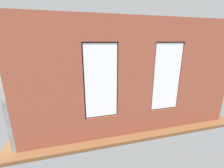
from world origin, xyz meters
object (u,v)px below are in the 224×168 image
(remote_black, at_px, (98,96))
(potted_plant_corner_near_left, at_px, (146,75))
(couch_by_window, at_px, (117,114))
(coffee_table, at_px, (106,96))
(couch_left, at_px, (164,92))
(candle_jar, at_px, (106,94))
(potted_plant_foreground_right, at_px, (54,77))
(cup_ceramic, at_px, (109,94))
(papasan_chair, at_px, (85,84))
(potted_plant_near_tv, at_px, (53,98))
(tv_flatscreen, at_px, (41,90))
(potted_plant_between_couches, at_px, (156,100))
(table_plant_small, at_px, (102,91))
(remote_silver, at_px, (113,93))
(potted_plant_mid_room_small, at_px, (131,87))
(media_console, at_px, (43,105))
(potted_plant_corner_far_left, at_px, (195,97))

(remote_black, bearing_deg, potted_plant_corner_near_left, -50.80)
(couch_by_window, height_order, coffee_table, couch_by_window)
(couch_left, height_order, candle_jar, couch_left)
(potted_plant_foreground_right, bearing_deg, couch_by_window, 121.79)
(cup_ceramic, distance_m, papasan_chair, 2.18)
(couch_by_window, distance_m, couch_left, 3.24)
(cup_ceramic, height_order, potted_plant_near_tv, potted_plant_near_tv)
(tv_flatscreen, bearing_deg, couch_left, 179.34)
(potted_plant_between_couches, bearing_deg, potted_plant_foreground_right, -44.06)
(coffee_table, height_order, cup_ceramic, cup_ceramic)
(candle_jar, height_order, table_plant_small, table_plant_small)
(potted_plant_foreground_right, bearing_deg, remote_black, 129.98)
(remote_silver, relative_size, potted_plant_near_tv, 0.13)
(couch_by_window, relative_size, potted_plant_mid_room_small, 2.75)
(potted_plant_between_couches, relative_size, potted_plant_corner_near_left, 1.04)
(table_plant_small, bearing_deg, cup_ceramic, 136.13)
(couch_by_window, xyz_separation_m, remote_black, (0.39, -1.42, 0.14))
(papasan_chair, distance_m, potted_plant_between_couches, 4.06)
(couch_by_window, distance_m, media_console, 3.05)
(table_plant_small, height_order, potted_plant_foreground_right, potted_plant_foreground_right)
(couch_left, bearing_deg, remote_black, -91.76)
(remote_black, relative_size, potted_plant_corner_far_left, 0.12)
(coffee_table, xyz_separation_m, media_console, (2.55, -0.08, -0.16))
(remote_silver, relative_size, potted_plant_corner_near_left, 0.13)
(couch_by_window, height_order, table_plant_small, couch_by_window)
(potted_plant_foreground_right, bearing_deg, potted_plant_between_couches, 135.94)
(remote_black, bearing_deg, potted_plant_mid_room_small, -60.23)
(coffee_table, xyz_separation_m, potted_plant_corner_near_left, (-3.00, -2.17, 0.28))
(coffee_table, bearing_deg, potted_plant_foreground_right, -43.24)
(couch_left, relative_size, media_console, 1.93)
(couch_by_window, xyz_separation_m, remote_silver, (-0.32, -1.70, 0.14))
(table_plant_small, distance_m, potted_plant_corner_far_left, 3.61)
(coffee_table, height_order, potted_plant_between_couches, potted_plant_between_couches)
(tv_flatscreen, bearing_deg, cup_ceramic, 175.39)
(tv_flatscreen, bearing_deg, coffee_table, 178.10)
(table_plant_small, bearing_deg, couch_left, 178.38)
(couch_by_window, xyz_separation_m, media_console, (2.57, -1.63, -0.09))
(potted_plant_mid_room_small, bearing_deg, potted_plant_near_tv, 24.13)
(remote_black, height_order, potted_plant_between_couches, potted_plant_between_couches)
(cup_ceramic, relative_size, papasan_chair, 0.09)
(couch_by_window, distance_m, tv_flatscreen, 3.09)
(couch_by_window, height_order, tv_flatscreen, tv_flatscreen)
(cup_ceramic, xyz_separation_m, potted_plant_corner_near_left, (-2.91, -2.30, 0.17))
(coffee_table, relative_size, cup_ceramic, 11.71)
(couch_left, relative_size, papasan_chair, 1.50)
(remote_black, height_order, potted_plant_foreground_right, potted_plant_foreground_right)
(candle_jar, relative_size, remote_black, 0.58)
(couch_left, height_order, media_console, couch_left)
(cup_ceramic, xyz_separation_m, media_console, (2.64, -0.21, -0.27))
(cup_ceramic, xyz_separation_m, table_plant_small, (0.25, -0.24, 0.09))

